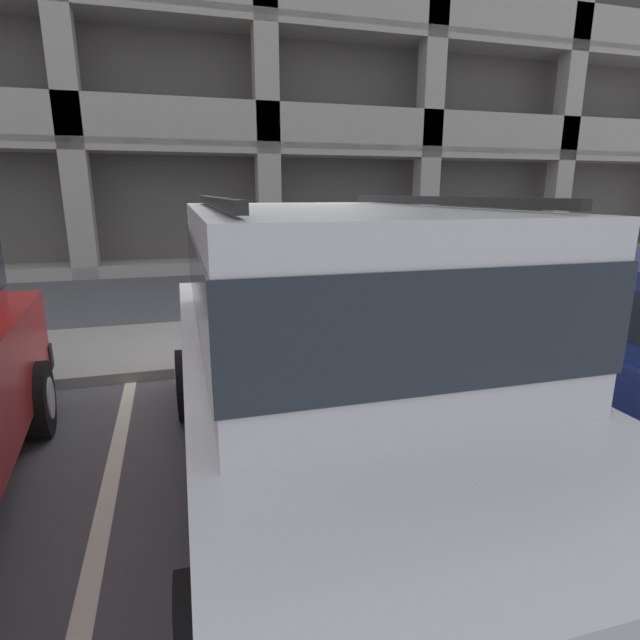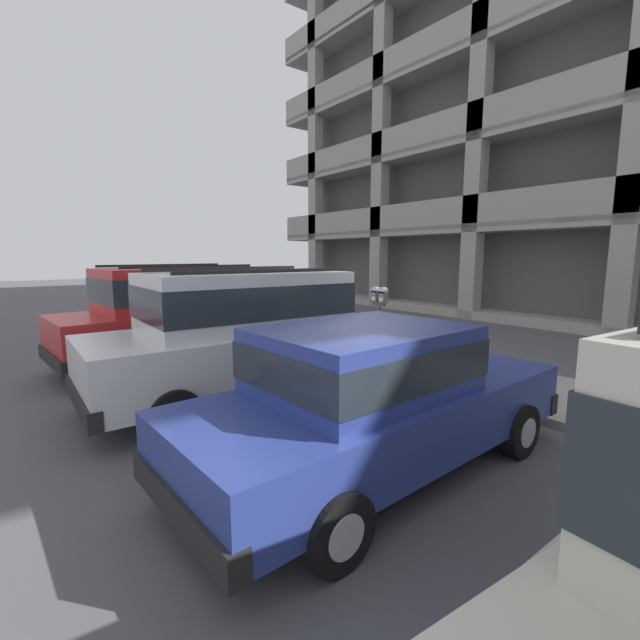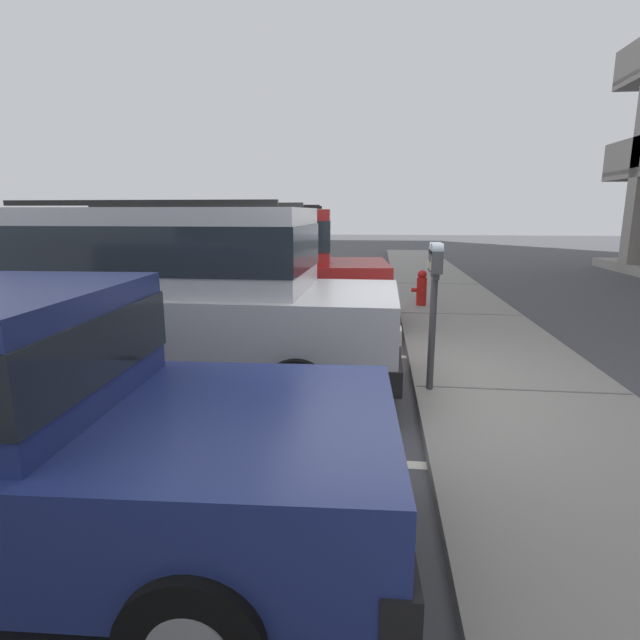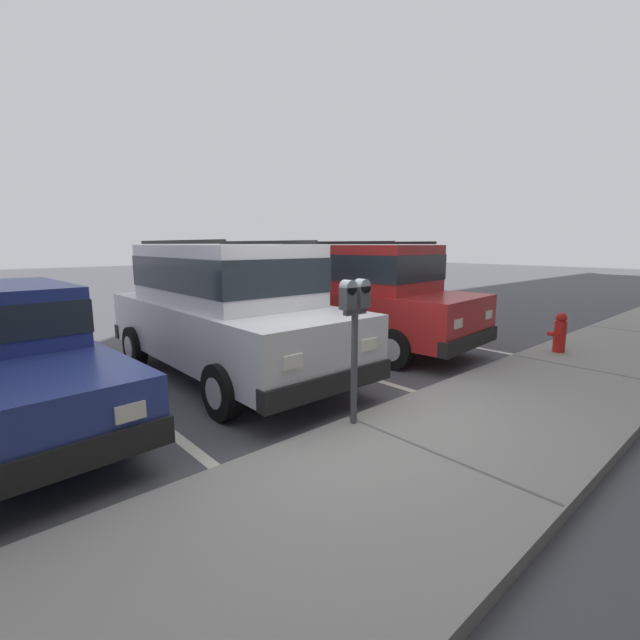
# 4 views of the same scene
# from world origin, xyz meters

# --- Properties ---
(ground_plane) EXTENTS (80.00, 80.00, 0.10)m
(ground_plane) POSITION_xyz_m (0.00, 0.00, -0.05)
(ground_plane) COLOR #4C4C51
(sidewalk) EXTENTS (40.00, 2.20, 0.12)m
(sidewalk) POSITION_xyz_m (0.00, 1.30, 0.06)
(sidewalk) COLOR gray
(sidewalk) RESTS_ON ground_plane
(parking_stall_lines) EXTENTS (12.12, 4.80, 0.01)m
(parking_stall_lines) POSITION_xyz_m (1.50, -1.40, 0.00)
(parking_stall_lines) COLOR silver
(parking_stall_lines) RESTS_ON ground_plane
(silver_suv) EXTENTS (2.06, 4.80, 2.03)m
(silver_suv) POSITION_xyz_m (-0.01, -2.38, 1.09)
(silver_suv) COLOR silver
(silver_suv) RESTS_ON ground_plane
(parking_meter_near) EXTENTS (0.35, 0.12, 1.51)m
(parking_meter_near) POSITION_xyz_m (0.06, 0.35, 1.25)
(parking_meter_near) COLOR #47474C
(parking_meter_near) RESTS_ON sidewalk
(parking_garage) EXTENTS (32.00, 10.00, 16.25)m
(parking_garage) POSITION_xyz_m (1.55, 13.12, 7.53)
(parking_garage) COLOR #54514D
(parking_garage) RESTS_ON ground_plane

